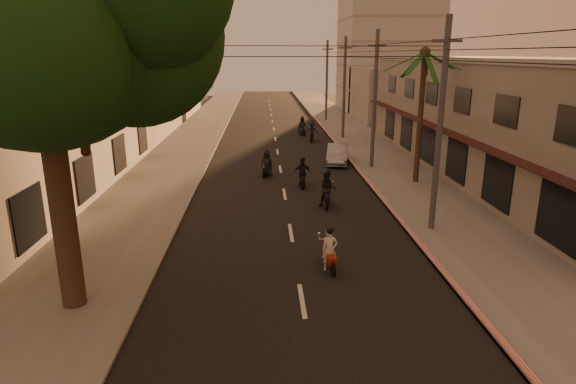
% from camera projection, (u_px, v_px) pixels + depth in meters
% --- Properties ---
extents(ground, '(160.00, 160.00, 0.00)m').
position_uv_depth(ground, '(308.00, 337.00, 13.24)').
color(ground, '#383023').
rests_on(ground, ground).
extents(road, '(10.00, 140.00, 0.02)m').
position_uv_depth(road, '(280.00, 169.00, 32.43)').
color(road, black).
rests_on(road, ground).
extents(sidewalk_right, '(5.00, 140.00, 0.12)m').
position_uv_depth(sidewalk_right, '(390.00, 167.00, 32.80)').
color(sidewalk_right, slate).
rests_on(sidewalk_right, ground).
extents(sidewalk_left, '(5.00, 140.00, 0.12)m').
position_uv_depth(sidewalk_left, '(168.00, 170.00, 32.03)').
color(sidewalk_left, slate).
rests_on(sidewalk_left, ground).
extents(curb_stripe, '(0.20, 60.00, 0.20)m').
position_uv_depth(curb_stripe, '(371.00, 186.00, 27.87)').
color(curb_stripe, red).
rests_on(curb_stripe, ground).
extents(shophouse_row, '(8.80, 34.20, 7.30)m').
position_uv_depth(shophouse_row, '(503.00, 117.00, 30.22)').
color(shophouse_row, gray).
rests_on(shophouse_row, ground).
extents(left_building, '(8.20, 24.20, 5.20)m').
position_uv_depth(left_building, '(19.00, 151.00, 25.24)').
color(left_building, '#A39E93').
rests_on(left_building, ground).
extents(distant_tower, '(12.10, 12.10, 28.00)m').
position_uv_depth(distant_tower, '(390.00, 3.00, 63.92)').
color(distant_tower, '#B7B5B2').
rests_on(distant_tower, ground).
extents(broadleaf_tree, '(9.60, 8.70, 12.10)m').
position_uv_depth(broadleaf_tree, '(53.00, 15.00, 12.62)').
color(broadleaf_tree, black).
rests_on(broadleaf_tree, ground).
extents(palm_tree, '(5.00, 5.00, 8.20)m').
position_uv_depth(palm_tree, '(425.00, 60.00, 27.02)').
color(palm_tree, black).
rests_on(palm_tree, ground).
extents(utility_poles, '(1.20, 48.26, 9.00)m').
position_uv_depth(utility_poles, '(376.00, 69.00, 30.94)').
color(utility_poles, '#38383A').
rests_on(utility_poles, ground).
extents(filler_right, '(8.00, 14.00, 6.00)m').
position_uv_depth(filler_right, '(391.00, 94.00, 56.31)').
color(filler_right, '#A39E93').
rests_on(filler_right, ground).
extents(filler_left_near, '(8.00, 14.00, 4.40)m').
position_uv_depth(filler_left_near, '(124.00, 113.00, 44.54)').
color(filler_left_near, '#A39E93').
rests_on(filler_left_near, ground).
extents(filler_left_far, '(8.00, 14.00, 7.00)m').
position_uv_depth(filler_left_far, '(161.00, 86.00, 61.46)').
color(filler_left_far, '#A39E93').
rests_on(filler_left_far, ground).
extents(scooter_red, '(0.71, 1.68, 1.65)m').
position_uv_depth(scooter_red, '(329.00, 251.00, 17.16)').
color(scooter_red, black).
rests_on(scooter_red, ground).
extents(scooter_mid_a, '(1.09, 1.98, 1.96)m').
position_uv_depth(scooter_mid_a, '(327.00, 190.00, 24.28)').
color(scooter_mid_a, black).
rests_on(scooter_mid_a, ground).
extents(scooter_mid_b, '(1.03, 1.86, 1.83)m').
position_uv_depth(scooter_mid_b, '(302.00, 174.00, 27.87)').
color(scooter_mid_b, black).
rests_on(scooter_mid_b, ground).
extents(scooter_far_a, '(1.09, 1.73, 1.75)m').
position_uv_depth(scooter_far_a, '(267.00, 164.00, 30.36)').
color(scooter_far_a, black).
rests_on(scooter_far_a, ground).
extents(scooter_far_b, '(1.37, 1.94, 1.92)m').
position_uv_depth(scooter_far_b, '(312.00, 131.00, 42.60)').
color(scooter_far_b, black).
rests_on(scooter_far_b, ground).
extents(parked_car, '(2.86, 4.55, 1.33)m').
position_uv_depth(parked_car, '(337.00, 154.00, 33.99)').
color(parked_car, gray).
rests_on(parked_car, ground).
extents(scooter_far_c, '(1.11, 1.83, 1.83)m').
position_uv_depth(scooter_far_c, '(302.00, 127.00, 45.65)').
color(scooter_far_c, black).
rests_on(scooter_far_c, ground).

